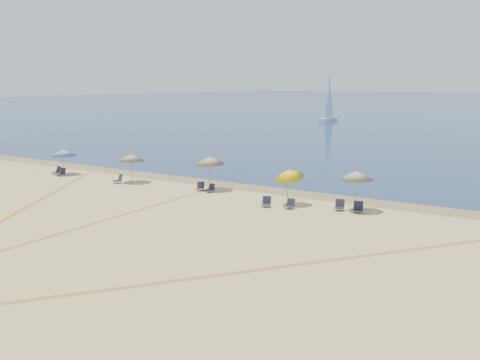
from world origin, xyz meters
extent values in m
plane|color=olive|center=(0.00, 24.00, 0.00)|extent=(500.00, 500.00, 0.00)
cylinder|color=gray|center=(-18.58, 20.17, 1.02)|extent=(0.05, 0.09, 2.05)
cone|color=white|center=(-18.58, 20.19, 1.90)|extent=(2.20, 2.22, 0.60)
sphere|color=gray|center=(-18.58, 20.19, 2.20)|extent=(0.08, 0.08, 0.08)
cylinder|color=gray|center=(-10.90, 20.61, 1.07)|extent=(0.05, 0.12, 2.14)
cone|color=beige|center=(-10.90, 20.58, 1.99)|extent=(2.23, 2.25, 0.62)
sphere|color=gray|center=(-10.90, 20.58, 2.29)|extent=(0.08, 0.08, 0.08)
cylinder|color=gray|center=(-3.71, 21.44, 1.18)|extent=(0.05, 0.22, 2.36)
cone|color=beige|center=(-3.71, 21.52, 2.21)|extent=(2.25, 2.29, 0.72)
sphere|color=gray|center=(-3.71, 21.52, 2.51)|extent=(0.08, 0.08, 0.08)
cylinder|color=gray|center=(3.70, 19.91, 1.09)|extent=(0.05, 0.76, 2.20)
cone|color=yellow|center=(3.70, 20.22, 2.05)|extent=(1.91, 1.98, 1.11)
sphere|color=gray|center=(3.70, 20.22, 2.35)|extent=(0.08, 0.08, 0.08)
cylinder|color=gray|center=(8.05, 21.03, 1.19)|extent=(0.05, 0.08, 2.38)
cone|color=beige|center=(8.05, 21.02, 2.23)|extent=(2.19, 2.20, 0.58)
sphere|color=gray|center=(8.05, 21.02, 2.53)|extent=(0.08, 0.08, 0.08)
cube|color=black|center=(-18.98, 19.58, 0.19)|extent=(0.68, 0.68, 0.05)
cube|color=black|center=(-18.93, 19.87, 0.45)|extent=(0.62, 0.31, 0.52)
cylinder|color=#A5A5AD|center=(-19.21, 19.41, 0.10)|extent=(0.03, 0.03, 0.19)
cylinder|color=#A5A5AD|center=(-18.75, 19.33, 0.10)|extent=(0.03, 0.03, 0.19)
cube|color=black|center=(-18.01, 19.34, 0.18)|extent=(0.60, 0.60, 0.05)
cube|color=black|center=(-18.03, 19.61, 0.43)|extent=(0.57, 0.25, 0.50)
cylinder|color=#A5A5AD|center=(-18.24, 19.12, 0.09)|extent=(0.02, 0.02, 0.18)
cylinder|color=#A5A5AD|center=(-17.79, 19.15, 0.09)|extent=(0.02, 0.02, 0.18)
cube|color=black|center=(-11.48, 19.54, 0.19)|extent=(0.77, 0.77, 0.05)
cube|color=black|center=(-11.36, 19.81, 0.45)|extent=(0.62, 0.43, 0.52)
cylinder|color=#A5A5AD|center=(-11.69, 19.43, 0.10)|extent=(0.03, 0.03, 0.19)
cylinder|color=#A5A5AD|center=(-11.26, 19.24, 0.10)|extent=(0.03, 0.03, 0.19)
cube|color=black|center=(-4.08, 20.74, 0.17)|extent=(0.69, 0.69, 0.05)
cube|color=black|center=(-4.18, 20.98, 0.40)|extent=(0.56, 0.38, 0.47)
cylinder|color=#A5A5AD|center=(-4.27, 20.47, 0.09)|extent=(0.02, 0.02, 0.17)
cylinder|color=#A5A5AD|center=(-3.88, 20.63, 0.09)|extent=(0.02, 0.02, 0.17)
cube|color=black|center=(-3.07, 20.58, 0.17)|extent=(0.57, 0.57, 0.05)
cube|color=black|center=(-3.04, 20.83, 0.39)|extent=(0.53, 0.24, 0.46)
cylinder|color=#A5A5AD|center=(-3.28, 20.41, 0.08)|extent=(0.02, 0.02, 0.17)
cylinder|color=#A5A5AD|center=(-2.87, 20.37, 0.08)|extent=(0.02, 0.02, 0.17)
cube|color=black|center=(2.93, 18.66, 0.18)|extent=(0.72, 0.72, 0.05)
cube|color=black|center=(2.83, 18.91, 0.43)|extent=(0.59, 0.40, 0.50)
cylinder|color=#A5A5AD|center=(2.72, 18.37, 0.09)|extent=(0.02, 0.02, 0.18)
cylinder|color=#A5A5AD|center=(3.13, 18.54, 0.09)|extent=(0.02, 0.02, 0.18)
cube|color=black|center=(4.42, 19.01, 0.17)|extent=(0.58, 0.58, 0.05)
cube|color=black|center=(4.40, 19.27, 0.41)|extent=(0.55, 0.24, 0.48)
cylinder|color=#A5A5AD|center=(4.21, 18.80, 0.09)|extent=(0.02, 0.02, 0.17)
cylinder|color=#A5A5AD|center=(4.63, 18.83, 0.09)|extent=(0.02, 0.02, 0.17)
cube|color=black|center=(7.26, 20.35, 0.18)|extent=(0.70, 0.70, 0.05)
cube|color=black|center=(7.18, 20.62, 0.43)|extent=(0.60, 0.36, 0.50)
cylinder|color=#A5A5AD|center=(7.04, 20.08, 0.09)|extent=(0.02, 0.02, 0.18)
cylinder|color=#A5A5AD|center=(7.47, 20.21, 0.09)|extent=(0.02, 0.02, 0.18)
cube|color=black|center=(8.49, 20.33, 0.19)|extent=(0.73, 0.73, 0.05)
cube|color=black|center=(8.41, 20.60, 0.45)|extent=(0.62, 0.38, 0.52)
cylinder|color=#A5A5AD|center=(8.27, 20.04, 0.10)|extent=(0.03, 0.03, 0.19)
cylinder|color=#A5A5AD|center=(8.72, 20.18, 0.10)|extent=(0.03, 0.03, 0.19)
cube|color=white|center=(-28.64, 94.83, 0.34)|extent=(1.77, 6.09, 0.66)
cylinder|color=gray|center=(-28.64, 94.83, 4.61)|extent=(0.13, 0.13, 8.78)
plane|color=tan|center=(-2.86, 8.38, 0.00)|extent=(29.95, 29.95, 0.00)
plane|color=tan|center=(-2.94, 9.47, 0.00)|extent=(29.95, 29.95, 0.00)
plane|color=tan|center=(8.83, 7.35, 0.00)|extent=(38.89, 38.89, 0.00)
plane|color=tan|center=(9.45, 8.26, 0.00)|extent=(38.89, 38.89, 0.00)
plane|color=tan|center=(-10.83, 11.65, 0.00)|extent=(38.64, 38.64, 0.00)
plane|color=tan|center=(-11.42, 12.58, 0.00)|extent=(38.64, 38.64, 0.00)
camera|label=1|loc=(21.64, -12.18, 7.98)|focal=42.94mm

